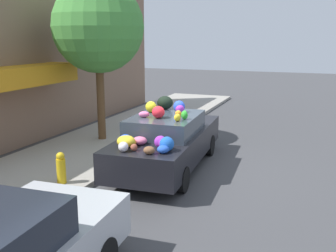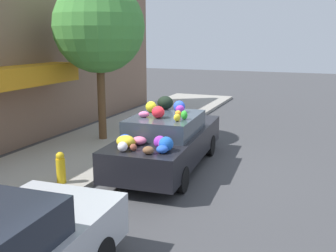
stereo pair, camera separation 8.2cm
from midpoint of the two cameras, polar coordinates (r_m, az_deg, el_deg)
The scene contains 6 objects.
ground_plane at distance 9.99m, azimuth -0.08°, elevation -6.11°, with size 60.00×60.00×0.00m, color #424244.
sidewalk_curb at distance 11.20m, azimuth -13.07°, elevation -4.02°, with size 24.00×3.20×0.13m.
building_facade at distance 12.15m, azimuth -22.44°, elevation 8.33°, with size 18.00×1.20×5.04m.
street_tree at distance 12.13m, azimuth -10.31°, elevation 13.92°, with size 2.73×2.73×4.78m.
fire_hydrant at distance 8.86m, azimuth -15.52°, elevation -5.89°, with size 0.20×0.20×0.70m.
art_car at distance 9.74m, azimuth -0.36°, elevation -2.01°, with size 4.69×1.99×1.74m.
Camera 1 is at (-8.82, -3.43, 3.23)m, focal length 42.00 mm.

